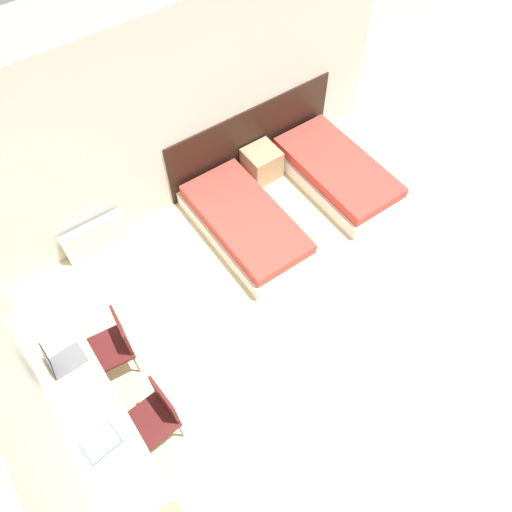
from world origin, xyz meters
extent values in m
plane|color=beige|center=(0.00, 0.00, 0.00)|extent=(20.00, 20.00, 0.00)
cube|color=silver|center=(0.00, 3.76, 1.35)|extent=(6.17, 0.05, 2.70)
cube|color=silver|center=(-2.61, 1.87, 1.35)|extent=(0.05, 4.73, 2.70)
cube|color=black|center=(1.10, 3.72, 0.50)|extent=(2.63, 0.03, 1.01)
cube|color=silver|center=(0.32, 2.75, 0.11)|extent=(0.97, 1.89, 0.21)
cube|color=#CC3D33|center=(0.32, 2.75, 0.29)|extent=(0.89, 1.81, 0.16)
cube|color=silver|center=(1.88, 2.75, 0.11)|extent=(0.97, 1.89, 0.21)
cube|color=#CC3D33|center=(1.88, 2.75, 0.29)|extent=(0.89, 1.81, 0.16)
cube|color=tan|center=(1.10, 3.47, 0.22)|extent=(0.45, 0.44, 0.45)
cube|color=silver|center=(-1.37, 3.64, 0.24)|extent=(0.82, 0.12, 0.47)
cube|color=#C6B28E|center=(-2.31, 1.59, 0.74)|extent=(0.55, 2.49, 0.04)
cube|color=#C6B28E|center=(-2.31, 2.82, 0.36)|extent=(0.49, 0.04, 0.72)
cube|color=#511919|center=(-1.91, 2.05, 0.44)|extent=(0.48, 0.48, 0.05)
cube|color=#511919|center=(-1.70, 2.03, 0.69)|extent=(0.07, 0.39, 0.45)
cylinder|color=slate|center=(-2.11, 1.88, 0.21)|extent=(0.02, 0.02, 0.41)
cylinder|color=slate|center=(-2.07, 2.26, 0.21)|extent=(0.02, 0.02, 0.41)
cylinder|color=slate|center=(-1.74, 1.84, 0.21)|extent=(0.02, 0.02, 0.41)
cylinder|color=slate|center=(-1.70, 2.22, 0.21)|extent=(0.02, 0.02, 0.41)
cube|color=#511919|center=(-1.91, 1.13, 0.44)|extent=(0.47, 0.47, 0.05)
cube|color=#511919|center=(-1.70, 1.15, 0.69)|extent=(0.06, 0.39, 0.45)
cylinder|color=slate|center=(-2.08, 0.93, 0.21)|extent=(0.02, 0.02, 0.41)
cylinder|color=slate|center=(-2.11, 1.31, 0.21)|extent=(0.02, 0.02, 0.41)
cylinder|color=slate|center=(-1.70, 0.96, 0.21)|extent=(0.02, 0.02, 0.41)
cylinder|color=slate|center=(-1.73, 1.33, 0.21)|extent=(0.02, 0.02, 0.41)
cube|color=slate|center=(-2.28, 2.01, 0.76)|extent=(0.35, 0.26, 0.02)
cube|color=black|center=(-2.42, 2.00, 0.94)|extent=(0.08, 0.25, 0.33)
cube|color=#1E4793|center=(-2.35, 1.11, 0.76)|extent=(0.34, 0.26, 0.01)
cube|color=white|center=(-2.35, 1.11, 0.77)|extent=(0.32, 0.25, 0.01)
camera|label=1|loc=(-1.85, -0.55, 5.35)|focal=35.00mm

